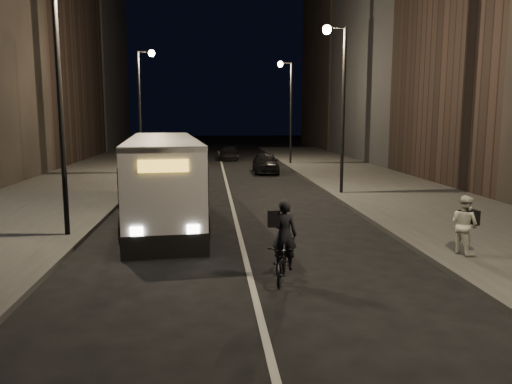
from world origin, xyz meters
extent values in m
plane|color=black|center=(0.00, 0.00, 0.00)|extent=(180.00, 180.00, 0.00)
cube|color=#333431|center=(8.50, 14.00, 0.08)|extent=(7.00, 70.00, 0.16)
cube|color=#333431|center=(-8.50, 14.00, 0.08)|extent=(7.00, 70.00, 0.16)
cube|color=black|center=(16.00, 27.50, 10.50)|extent=(8.00, 61.00, 21.00)
cube|color=black|center=(-16.00, 28.50, 11.00)|extent=(8.00, 61.00, 22.00)
cylinder|color=black|center=(5.60, 12.00, 4.16)|extent=(0.16, 0.16, 8.00)
cube|color=black|center=(5.15, 12.00, 8.16)|extent=(0.90, 0.08, 0.08)
sphere|color=#FFD18C|center=(4.70, 12.00, 8.06)|extent=(0.44, 0.44, 0.44)
cylinder|color=black|center=(5.60, 28.00, 4.16)|extent=(0.16, 0.16, 8.00)
cube|color=black|center=(5.15, 28.00, 8.16)|extent=(0.90, 0.08, 0.08)
sphere|color=#FFD18C|center=(4.70, 28.00, 8.06)|extent=(0.44, 0.44, 0.44)
cylinder|color=black|center=(-5.60, 4.00, 4.16)|extent=(0.16, 0.16, 8.00)
cylinder|color=black|center=(-5.60, 22.00, 4.16)|extent=(0.16, 0.16, 8.00)
cube|color=black|center=(-5.15, 22.00, 8.16)|extent=(0.90, 0.08, 0.08)
sphere|color=#FFD18C|center=(-4.70, 22.00, 8.06)|extent=(0.44, 0.44, 0.44)
cube|color=white|center=(-2.78, 7.19, 1.55)|extent=(3.52, 11.80, 3.10)
cube|color=black|center=(-2.78, 7.19, 1.99)|extent=(3.56, 11.42, 1.11)
cube|color=white|center=(-2.78, 7.19, 3.05)|extent=(3.54, 11.80, 0.17)
cube|color=gold|center=(-2.22, 1.40, 2.62)|extent=(1.36, 0.25, 0.34)
cylinder|color=black|center=(-3.60, 3.02, 0.48)|extent=(0.43, 1.00, 0.97)
cylinder|color=black|center=(-1.19, 3.25, 0.48)|extent=(0.43, 1.00, 0.97)
cylinder|color=black|center=(-4.34, 10.74, 0.48)|extent=(0.43, 1.00, 0.97)
cylinder|color=black|center=(-1.92, 10.97, 0.48)|extent=(0.43, 1.00, 0.97)
imported|color=black|center=(0.77, -0.72, 0.46)|extent=(1.02, 1.86, 0.93)
imported|color=black|center=(0.77, -0.92, 1.19)|extent=(0.69, 0.54, 1.69)
imported|color=beige|center=(6.04, 0.60, 0.99)|extent=(0.88, 0.98, 1.65)
imported|color=black|center=(2.91, 22.42, 0.72)|extent=(1.83, 4.30, 1.45)
imported|color=#313133|center=(-3.60, 30.78, 0.67)|extent=(1.84, 4.22, 1.35)
imported|color=black|center=(0.80, 33.27, 0.61)|extent=(2.03, 4.31, 1.21)
camera|label=1|loc=(-0.95, -12.31, 3.96)|focal=35.00mm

